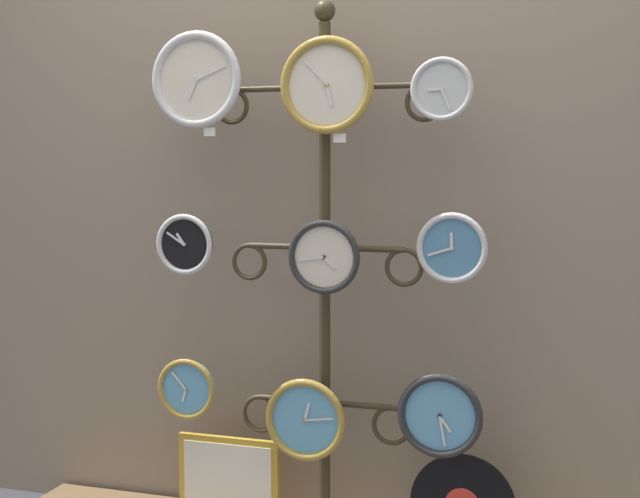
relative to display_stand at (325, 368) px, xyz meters
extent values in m
cube|color=gray|center=(0.00, 0.16, 0.78)|extent=(4.40, 0.04, 2.80)
cylinder|color=#382D1E|center=(0.00, 0.00, 0.26)|extent=(0.04, 0.04, 1.73)
sphere|color=#382D1E|center=(0.00, 0.00, 1.16)|extent=(0.07, 0.07, 0.07)
cylinder|color=#382D1E|center=(-0.16, 0.00, 0.92)|extent=(0.33, 0.02, 0.02)
torus|color=#382D1E|center=(-0.33, 0.00, 0.87)|extent=(0.12, 0.02, 0.12)
cylinder|color=#382D1E|center=(0.16, 0.00, 0.92)|extent=(0.33, 0.02, 0.02)
torus|color=#382D1E|center=(0.33, 0.00, 0.87)|extent=(0.12, 0.02, 0.12)
cylinder|color=#382D1E|center=(-0.13, 0.00, 0.40)|extent=(0.27, 0.02, 0.02)
torus|color=#382D1E|center=(-0.27, 0.00, 0.35)|extent=(0.13, 0.02, 0.13)
cylinder|color=#382D1E|center=(0.13, 0.00, 0.40)|extent=(0.27, 0.02, 0.02)
torus|color=#382D1E|center=(0.27, 0.00, 0.35)|extent=(0.13, 0.02, 0.13)
cylinder|color=#382D1E|center=(-0.11, 0.00, -0.12)|extent=(0.23, 0.02, 0.02)
torus|color=#382D1E|center=(-0.23, 0.00, -0.18)|extent=(0.13, 0.02, 0.13)
cylinder|color=#382D1E|center=(0.11, 0.00, -0.12)|extent=(0.23, 0.02, 0.02)
torus|color=#382D1E|center=(0.23, 0.00, -0.18)|extent=(0.13, 0.02, 0.13)
cylinder|color=silver|center=(-0.41, -0.07, 0.95)|extent=(0.29, 0.02, 0.29)
torus|color=silver|center=(-0.41, -0.09, 0.95)|extent=(0.32, 0.03, 0.32)
cylinder|color=silver|center=(-0.41, -0.09, 0.95)|extent=(0.02, 0.01, 0.02)
cube|color=silver|center=(-0.43, -0.09, 0.92)|extent=(0.04, 0.00, 0.07)
cube|color=silver|center=(-0.36, -0.09, 0.97)|extent=(0.11, 0.00, 0.05)
cylinder|color=silver|center=(0.03, -0.07, 0.92)|extent=(0.28, 0.02, 0.28)
torus|color=#A58438|center=(0.03, -0.09, 0.92)|extent=(0.31, 0.03, 0.31)
cylinder|color=#A58438|center=(0.03, -0.09, 0.92)|extent=(0.02, 0.01, 0.02)
cube|color=silver|center=(0.04, -0.09, 0.89)|extent=(0.03, 0.00, 0.07)
cube|color=silver|center=(0.00, -0.09, 0.96)|extent=(0.08, 0.00, 0.08)
cylinder|color=silver|center=(0.39, -0.06, 0.90)|extent=(0.17, 0.02, 0.17)
torus|color=silver|center=(0.39, -0.08, 0.90)|extent=(0.19, 0.02, 0.19)
cylinder|color=silver|center=(0.39, -0.08, 0.90)|extent=(0.01, 0.01, 0.01)
cube|color=silver|center=(0.37, -0.08, 0.90)|extent=(0.04, 0.00, 0.01)
cube|color=silver|center=(0.41, -0.08, 0.87)|extent=(0.03, 0.00, 0.07)
cylinder|color=black|center=(-0.46, -0.09, 0.41)|extent=(0.19, 0.02, 0.19)
torus|color=silver|center=(-0.46, -0.11, 0.41)|extent=(0.20, 0.02, 0.20)
cylinder|color=silver|center=(-0.46, -0.11, 0.41)|extent=(0.01, 0.01, 0.01)
cube|color=silver|center=(-0.47, -0.11, 0.43)|extent=(0.03, 0.00, 0.04)
cube|color=silver|center=(-0.49, -0.11, 0.43)|extent=(0.06, 0.00, 0.04)
cylinder|color=silver|center=(0.03, -0.10, 0.38)|extent=(0.21, 0.02, 0.21)
torus|color=#262628|center=(0.03, -0.12, 0.38)|extent=(0.24, 0.02, 0.24)
cylinder|color=#262628|center=(0.03, -0.12, 0.38)|extent=(0.01, 0.01, 0.01)
cube|color=silver|center=(0.05, -0.12, 0.37)|extent=(0.04, 0.00, 0.04)
cube|color=silver|center=(-0.01, -0.12, 0.38)|extent=(0.08, 0.00, 0.02)
cylinder|color=#4C84B2|center=(0.43, -0.07, 0.42)|extent=(0.20, 0.02, 0.20)
torus|color=silver|center=(0.43, -0.08, 0.42)|extent=(0.22, 0.02, 0.22)
cylinder|color=silver|center=(0.43, -0.08, 0.42)|extent=(0.01, 0.01, 0.01)
cube|color=silver|center=(0.43, -0.09, 0.44)|extent=(0.01, 0.00, 0.05)
cube|color=silver|center=(0.39, -0.09, 0.41)|extent=(0.08, 0.00, 0.03)
cylinder|color=#60A8DB|center=(-0.46, -0.09, -0.08)|extent=(0.19, 0.02, 0.19)
torus|color=#A58438|center=(-0.46, -0.10, -0.08)|extent=(0.21, 0.02, 0.21)
cylinder|color=#A58438|center=(-0.46, -0.10, -0.08)|extent=(0.01, 0.01, 0.01)
cube|color=silver|center=(-0.47, -0.10, -0.11)|extent=(0.02, 0.00, 0.05)
cube|color=silver|center=(-0.48, -0.11, -0.06)|extent=(0.05, 0.00, 0.06)
cylinder|color=#60A8DB|center=(-0.04, -0.08, -0.15)|extent=(0.25, 0.02, 0.25)
torus|color=#A58438|center=(-0.04, -0.09, -0.15)|extent=(0.27, 0.02, 0.27)
cylinder|color=#A58438|center=(-0.04, -0.09, -0.15)|extent=(0.01, 0.01, 0.01)
cube|color=silver|center=(-0.03, -0.09, -0.13)|extent=(0.02, 0.00, 0.06)
cube|color=silver|center=(0.01, -0.10, -0.15)|extent=(0.10, 0.00, 0.02)
cylinder|color=#60A8DB|center=(0.41, -0.10, -0.10)|extent=(0.24, 0.02, 0.24)
torus|color=#262628|center=(0.41, -0.11, -0.10)|extent=(0.27, 0.02, 0.27)
cylinder|color=#262628|center=(0.41, -0.11, -0.10)|extent=(0.01, 0.01, 0.01)
cube|color=silver|center=(0.42, -0.11, -0.12)|extent=(0.04, 0.00, 0.05)
cube|color=silver|center=(0.42, -0.11, -0.14)|extent=(0.02, 0.00, 0.09)
cube|color=gold|center=(-0.34, -0.03, -0.41)|extent=(0.37, 0.02, 0.30)
cube|color=white|center=(-0.34, -0.04, -0.41)|extent=(0.32, 0.00, 0.26)
cube|color=white|center=(-0.37, -0.08, 0.78)|extent=(0.04, 0.00, 0.03)
cube|color=white|center=(0.07, -0.08, 0.76)|extent=(0.04, 0.00, 0.03)
camera|label=1|loc=(0.86, -2.78, 0.68)|focal=50.00mm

